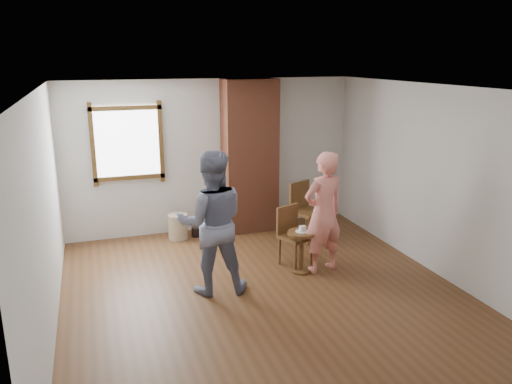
% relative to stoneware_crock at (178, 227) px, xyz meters
% --- Properties ---
extents(ground, '(5.50, 5.50, 0.00)m').
position_rel_stoneware_crock_xyz_m(ground, '(0.70, -2.40, -0.21)').
color(ground, brown).
rests_on(ground, ground).
extents(room_shell, '(5.04, 5.52, 2.62)m').
position_rel_stoneware_crock_xyz_m(room_shell, '(0.64, -1.79, 1.60)').
color(room_shell, silver).
rests_on(room_shell, ground).
extents(brick_chimney, '(0.90, 0.50, 2.60)m').
position_rel_stoneware_crock_xyz_m(brick_chimney, '(1.30, 0.10, 1.09)').
color(brick_chimney, '#A3553A').
rests_on(brick_chimney, ground).
extents(stoneware_crock, '(0.37, 0.37, 0.42)m').
position_rel_stoneware_crock_xyz_m(stoneware_crock, '(0.00, 0.00, 0.00)').
color(stoneware_crock, '#C6B38F').
rests_on(stoneware_crock, ground).
extents(dark_pot, '(0.18, 0.18, 0.16)m').
position_rel_stoneware_crock_xyz_m(dark_pot, '(0.31, 0.00, -0.13)').
color(dark_pot, black).
rests_on(dark_pot, ground).
extents(dining_chair_left, '(0.53, 0.53, 0.87)m').
position_rel_stoneware_crock_xyz_m(dining_chair_left, '(1.41, -1.57, 0.28)').
color(dining_chair_left, brown).
rests_on(dining_chair_left, ground).
extents(dining_chair_right, '(0.59, 0.59, 0.96)m').
position_rel_stoneware_crock_xyz_m(dining_chair_right, '(2.00, -0.67, 0.33)').
color(dining_chair_right, brown).
rests_on(dining_chair_right, ground).
extents(side_table, '(0.40, 0.40, 0.60)m').
position_rel_stoneware_crock_xyz_m(side_table, '(1.42, -1.88, 0.19)').
color(side_table, brown).
rests_on(side_table, ground).
extents(cake_plate, '(0.18, 0.18, 0.01)m').
position_rel_stoneware_crock_xyz_m(cake_plate, '(1.42, -1.88, 0.39)').
color(cake_plate, white).
rests_on(cake_plate, side_table).
extents(cake_slice, '(0.08, 0.07, 0.06)m').
position_rel_stoneware_crock_xyz_m(cake_slice, '(1.43, -1.88, 0.43)').
color(cake_slice, silver).
rests_on(cake_slice, cake_plate).
extents(man, '(1.00, 0.83, 1.86)m').
position_rel_stoneware_crock_xyz_m(man, '(0.10, -2.05, 0.72)').
color(man, '#15183A').
rests_on(man, ground).
extents(person_pink, '(0.70, 0.53, 1.72)m').
position_rel_stoneware_crock_xyz_m(person_pink, '(1.71, -1.93, 0.65)').
color(person_pink, '#F98A7C').
rests_on(person_pink, ground).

